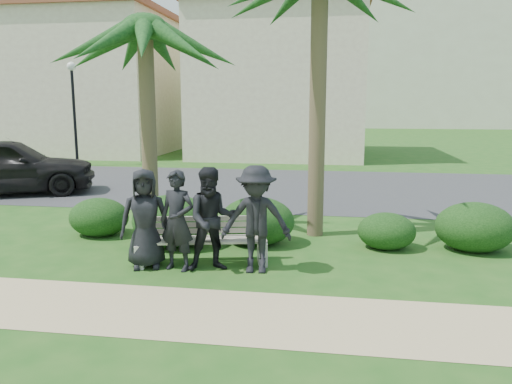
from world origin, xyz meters
TOP-DOWN VIEW (x-y plane):
  - ground at (0.00, 0.00)m, footprint 160.00×160.00m
  - footpath at (0.00, -1.80)m, footprint 30.00×1.60m
  - asphalt_street at (0.00, 8.00)m, footprint 160.00×8.00m
  - stucco_bldg_left at (-12.00, 18.00)m, footprint 10.40×8.40m
  - stucco_bldg_right at (-1.00, 18.00)m, footprint 8.40×8.40m
  - hotel_tower at (14.00, 55.00)m, footprint 26.00×18.00m
  - street_lamp at (-9.00, 12.00)m, footprint 0.36×0.36m
  - park_bench at (-0.41, 0.14)m, footprint 2.23×0.93m
  - man_a at (-1.27, -0.17)m, footprint 0.90×0.73m
  - man_b at (-0.72, -0.21)m, footprint 0.66×0.50m
  - man_c at (-0.17, -0.14)m, footprint 0.96×0.85m
  - man_d at (0.52, -0.13)m, footprint 1.13×0.69m
  - hedge_a at (-2.94, 1.59)m, footprint 1.20×0.99m
  - hedge_b at (-1.25, 1.12)m, footprint 1.51×1.25m
  - hedge_d at (0.30, 1.48)m, footprint 1.42×1.17m
  - hedge_e at (2.69, 1.52)m, footprint 1.05×0.87m
  - hedge_f at (4.24, 1.65)m, footprint 1.39×1.15m
  - palm_left at (-2.09, 2.29)m, footprint 3.00×3.00m
  - car_a at (-7.69, 5.49)m, footprint 5.26×3.80m

SIDE VIEW (x-z plane):
  - ground at x=0.00m, z-range 0.00..0.00m
  - footpath at x=0.00m, z-range -0.01..0.01m
  - asphalt_street at x=0.00m, z-range -0.01..0.01m
  - park_bench at x=-0.41m, z-range -0.04..0.71m
  - hedge_e at x=2.69m, z-range 0.00..0.68m
  - hedge_a at x=-2.94m, z-range 0.00..0.78m
  - hedge_f at x=4.24m, z-range 0.00..0.91m
  - hedge_d at x=0.30m, z-range 0.00..0.92m
  - hedge_b at x=-1.25m, z-range 0.00..0.99m
  - man_b at x=-0.72m, z-range 0.00..1.61m
  - man_a at x=-1.27m, z-range 0.00..1.61m
  - man_c at x=-0.17m, z-range 0.00..1.66m
  - car_a at x=-7.69m, z-range 0.00..1.67m
  - man_d at x=0.52m, z-range 0.00..1.69m
  - street_lamp at x=-9.00m, z-range 0.80..5.09m
  - stucco_bldg_left at x=-12.00m, z-range 0.01..7.31m
  - stucco_bldg_right at x=-1.00m, z-range 0.01..7.31m
  - palm_left at x=-2.09m, z-range 1.56..6.58m
  - hotel_tower at x=14.00m, z-range -5.24..32.06m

